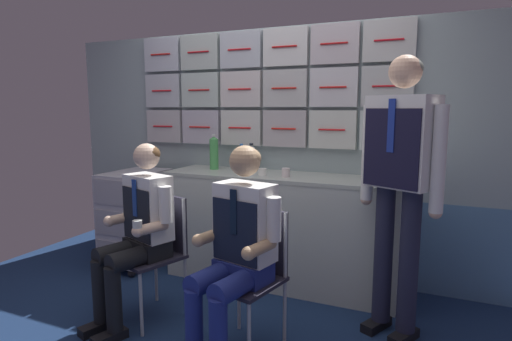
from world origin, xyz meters
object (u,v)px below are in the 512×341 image
Objects in this scene: crew_member_left at (138,227)px; service_trolley at (136,215)px; folding_chair_left at (159,242)px; crew_member_standing at (400,170)px; crew_member_right at (236,244)px; espresso_cup_small at (286,172)px; folding_chair_right at (253,263)px; sparkling_bottle_green at (214,153)px.

service_trolley is at bearing 130.76° from crew_member_left.
crew_member_left reaches higher than folding_chair_left.
crew_member_standing reaches higher than service_trolley.
crew_member_standing is (0.82, 0.63, 0.39)m from crew_member_right.
crew_member_right is 17.28× the size of espresso_cup_small.
folding_chair_right is at bearing 3.76° from crew_member_left.
crew_member_left reaches higher than folding_chair_right.
sparkling_bottle_green is at bearing 124.34° from crew_member_right.
crew_member_left is 0.84m from folding_chair_right.
crew_member_right is 1.11m from crew_member_standing.
folding_chair_left is 0.68× the size of crew_member_right.
sparkling_bottle_green is (-0.06, 0.91, 0.54)m from folding_chair_left.
crew_member_right is at bearing -86.49° from espresso_cup_small.
crew_member_left is 1.20m from espresso_cup_small.
folding_chair_left is 1.70m from crew_member_standing.
crew_member_standing reaches higher than sparkling_bottle_green.
espresso_cup_small is (0.73, -0.15, -0.11)m from sparkling_bottle_green.
crew_member_right reaches higher than sparkling_bottle_green.
crew_member_left is 3.95× the size of sparkling_bottle_green.
crew_member_left is 1.44× the size of folding_chair_right.
folding_chair_right is 1.42m from sparkling_bottle_green.
sparkling_bottle_green is 4.30× the size of espresso_cup_small.
crew_member_right is at bearing -7.48° from crew_member_left.
crew_member_right is 0.70× the size of crew_member_standing.
crew_member_standing is at bearing 18.02° from crew_member_left.
folding_chair_left is at bearing 71.76° from crew_member_left.
folding_chair_left is 0.78m from folding_chair_right.
service_trolley is at bearing 152.99° from folding_chair_right.
crew_member_standing reaches higher than folding_chair_right.
crew_member_right is 1.05m from espresso_cup_small.
service_trolley is 1.04× the size of folding_chair_right.
crew_member_standing is 5.71× the size of sparkling_bottle_green.
crew_member_left is (0.73, -0.85, 0.20)m from service_trolley.
folding_chair_right is at bearing -50.45° from sparkling_bottle_green.
crew_member_right reaches higher than service_trolley.
crew_member_standing reaches higher than espresso_cup_small.
service_trolley is 0.96m from sparkling_bottle_green.
folding_chair_left is 1.10m from espresso_cup_small.
sparkling_bottle_green is at bearing 90.40° from crew_member_left.
service_trolley is at bearing 147.97° from crew_member_right.
folding_chair_right is (0.77, -0.10, 0.00)m from folding_chair_left.
service_trolley is 1.04m from folding_chair_left.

